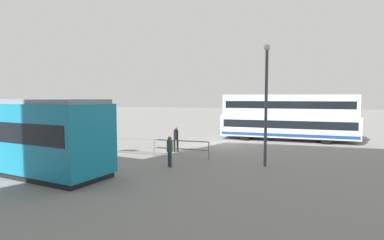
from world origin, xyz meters
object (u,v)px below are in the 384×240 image
pedestrian_near_railing (176,137)px  info_sign (101,129)px  street_lamp (266,95)px  double_decker_bus (287,117)px  pedestrian_crossing (170,149)px

pedestrian_near_railing → info_sign: info_sign is taller
pedestrian_near_railing → street_lamp: size_ratio=0.26×
double_decker_bus → pedestrian_near_railing: double_decker_bus is taller
pedestrian_crossing → info_sign: bearing=-16.3°
pedestrian_near_railing → street_lamp: 7.19m
pedestrian_near_railing → pedestrian_crossing: size_ratio=1.05×
double_decker_bus → street_lamp: street_lamp is taller
pedestrian_near_railing → street_lamp: (-6.12, 2.51, 2.82)m
pedestrian_crossing → info_sign: (5.43, -1.59, 0.74)m
info_sign → street_lamp: (-10.22, -0.13, 2.13)m
pedestrian_near_railing → double_decker_bus: bearing=-130.8°
pedestrian_crossing → info_sign: 5.71m
double_decker_bus → pedestrian_crossing: 13.59m
double_decker_bus → street_lamp: size_ratio=1.71×
pedestrian_near_railing → info_sign: size_ratio=0.71×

